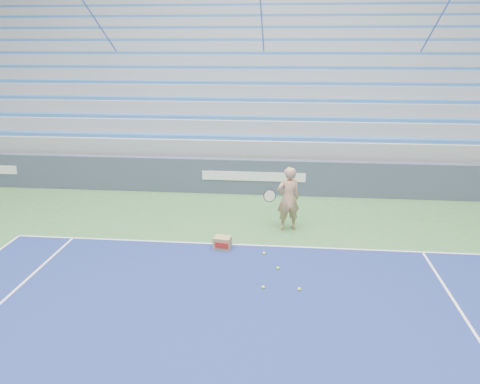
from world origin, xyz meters
name	(u,v)px	position (x,y,z in m)	size (l,w,h in m)	color
sponsor_barrier	(254,177)	(0.00, 15.88, 0.55)	(30.00, 0.32, 1.10)	#384256
bleachers	(264,98)	(0.00, 21.60, 2.36)	(31.00, 9.15, 7.30)	gray
tennis_player	(288,199)	(1.06, 13.00, 0.82)	(0.95, 0.90, 1.63)	tan
ball_box	(222,243)	(-0.42, 11.65, 0.14)	(0.42, 0.35, 0.29)	#A07E4D
tennis_ball_0	(299,289)	(1.30, 9.88, 0.03)	(0.07, 0.07, 0.07)	#DCEE30
tennis_ball_1	(264,253)	(0.55, 11.42, 0.03)	(0.07, 0.07, 0.07)	#DCEE30
tennis_ball_2	(278,268)	(0.88, 10.73, 0.03)	(0.07, 0.07, 0.07)	#DCEE30
tennis_ball_3	(263,287)	(0.61, 9.89, 0.03)	(0.07, 0.07, 0.07)	#DCEE30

